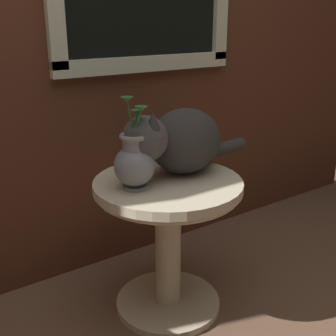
% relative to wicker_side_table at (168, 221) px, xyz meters
% --- Properties ---
extents(wicker_side_table, '(0.57, 0.57, 0.56)m').
position_rel_wicker_side_table_xyz_m(wicker_side_table, '(0.00, 0.00, 0.00)').
color(wicker_side_table, beige).
rests_on(wicker_side_table, ground_plane).
extents(cat, '(0.63, 0.29, 0.28)m').
position_rel_wicker_side_table_xyz_m(cat, '(0.08, 0.04, 0.31)').
color(cat, '#33302D').
rests_on(cat, wicker_side_table).
extents(pewter_vase_with_ivy, '(0.15, 0.15, 0.33)m').
position_rel_wicker_side_table_xyz_m(pewter_vase_with_ivy, '(-0.14, 0.00, 0.27)').
color(pewter_vase_with_ivy, gray).
rests_on(pewter_vase_with_ivy, wicker_side_table).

